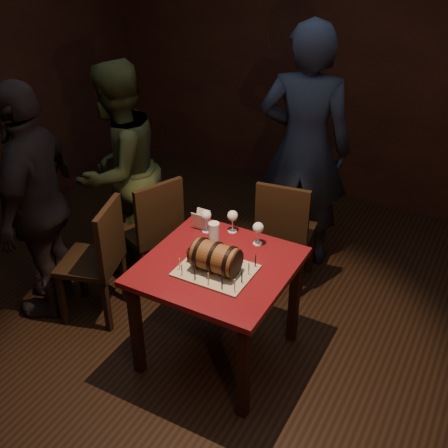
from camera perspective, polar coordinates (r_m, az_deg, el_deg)
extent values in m
plane|color=black|center=(4.04, -0.76, -11.80)|extent=(5.00, 5.00, 0.00)
cube|color=black|center=(5.45, 12.60, 16.08)|extent=(5.00, 0.04, 2.80)
cube|color=#4B0C12|center=(3.49, -0.64, -4.35)|extent=(0.90, 0.90, 0.04)
cube|color=black|center=(3.65, -8.90, -10.49)|extent=(0.06, 0.06, 0.71)
cube|color=black|center=(3.34, 2.01, -14.77)|extent=(0.06, 0.06, 0.71)
cube|color=black|center=(4.13, -2.66, -4.41)|extent=(0.06, 0.06, 0.71)
cube|color=black|center=(3.86, 7.14, -7.52)|extent=(0.06, 0.06, 0.71)
cube|color=#9C947E|center=(3.41, -0.84, -4.75)|extent=(0.45, 0.35, 0.01)
cylinder|color=brown|center=(3.35, -0.85, -3.42)|extent=(0.27, 0.18, 0.18)
cylinder|color=black|center=(3.40, -2.32, -2.96)|extent=(0.02, 0.20, 0.20)
cylinder|color=black|center=(3.35, -0.85, -3.42)|extent=(0.02, 0.20, 0.20)
cylinder|color=black|center=(3.31, 0.66, -3.89)|extent=(0.02, 0.20, 0.20)
cylinder|color=black|center=(3.41, -2.88, -2.79)|extent=(0.01, 0.17, 0.17)
cylinder|color=black|center=(3.30, 1.26, -4.08)|extent=(0.01, 0.17, 0.17)
cylinder|color=black|center=(3.42, -3.19, -2.69)|extent=(0.04, 0.02, 0.02)
sphere|color=black|center=(3.43, -3.47, -2.60)|extent=(0.03, 0.03, 0.03)
cylinder|color=#FFED98|center=(3.35, -4.31, -4.66)|extent=(0.01, 0.01, 0.08)
cylinder|color=black|center=(3.32, -4.34, -4.03)|extent=(0.00, 0.00, 0.01)
cylinder|color=black|center=(3.31, -2.97, -5.11)|extent=(0.01, 0.01, 0.08)
cylinder|color=black|center=(3.28, -2.99, -4.47)|extent=(0.00, 0.00, 0.01)
cylinder|color=#FFED98|center=(3.27, -1.61, -5.56)|extent=(0.01, 0.01, 0.08)
cylinder|color=black|center=(3.24, -1.62, -4.92)|extent=(0.00, 0.00, 0.01)
cylinder|color=black|center=(3.23, -0.21, -6.02)|extent=(0.01, 0.01, 0.08)
cylinder|color=black|center=(3.21, -0.21, -5.38)|extent=(0.00, 0.00, 0.01)
cylinder|color=#FFED98|center=(3.22, 1.09, -6.23)|extent=(0.01, 0.01, 0.08)
cylinder|color=black|center=(3.19, 1.10, -5.59)|extent=(0.00, 0.00, 0.01)
cylinder|color=black|center=(3.28, 1.83, -5.38)|extent=(0.01, 0.01, 0.08)
cylinder|color=black|center=(3.26, 1.84, -4.74)|extent=(0.00, 0.00, 0.01)
cylinder|color=#FFED98|center=(3.35, 2.53, -4.56)|extent=(0.01, 0.01, 0.08)
cylinder|color=black|center=(3.32, 2.55, -3.93)|extent=(0.00, 0.00, 0.01)
cylinder|color=black|center=(3.42, 3.21, -3.78)|extent=(0.01, 0.01, 0.08)
cylinder|color=black|center=(3.39, 3.23, -3.16)|extent=(0.00, 0.00, 0.01)
cylinder|color=#FFED98|center=(3.45, 1.85, -3.37)|extent=(0.01, 0.01, 0.08)
cylinder|color=black|center=(3.42, 1.87, -2.75)|extent=(0.00, 0.00, 0.01)
cylinder|color=black|center=(3.48, 0.52, -2.97)|extent=(0.01, 0.01, 0.08)
cylinder|color=black|center=(3.46, 0.52, -2.35)|extent=(0.00, 0.00, 0.01)
cylinder|color=#FFED98|center=(3.52, -0.78, -2.57)|extent=(0.01, 0.01, 0.08)
cylinder|color=black|center=(3.49, -0.79, -1.96)|extent=(0.00, 0.00, 0.01)
cylinder|color=black|center=(3.56, -2.06, -2.18)|extent=(0.01, 0.01, 0.08)
cylinder|color=black|center=(3.53, -2.07, -1.57)|extent=(0.00, 0.00, 0.01)
cylinder|color=#FFED98|center=(3.52, -2.96, -2.56)|extent=(0.01, 0.01, 0.08)
cylinder|color=black|center=(3.50, -2.98, -1.95)|extent=(0.00, 0.00, 0.01)
cylinder|color=black|center=(3.46, -3.74, -3.29)|extent=(0.01, 0.01, 0.08)
cylinder|color=black|center=(3.43, -3.76, -2.67)|extent=(0.00, 0.00, 0.01)
cylinder|color=#FFED98|center=(3.40, -4.55, -4.05)|extent=(0.01, 0.01, 0.08)
cylinder|color=black|center=(3.37, -4.58, -3.43)|extent=(0.00, 0.00, 0.01)
cylinder|color=silver|center=(3.79, -1.81, -0.71)|extent=(0.06, 0.06, 0.01)
cylinder|color=silver|center=(3.77, -1.82, -0.11)|extent=(0.01, 0.01, 0.09)
sphere|color=silver|center=(3.73, -1.84, 0.88)|extent=(0.07, 0.07, 0.07)
sphere|color=#591114|center=(3.73, -1.84, 0.78)|extent=(0.05, 0.05, 0.05)
cylinder|color=silver|center=(3.79, 0.86, -0.74)|extent=(0.06, 0.06, 0.01)
cylinder|color=silver|center=(3.76, 0.86, -0.13)|extent=(0.01, 0.01, 0.09)
sphere|color=silver|center=(3.73, 0.87, 0.85)|extent=(0.07, 0.07, 0.07)
cylinder|color=silver|center=(3.67, 3.43, -1.99)|extent=(0.06, 0.06, 0.01)
cylinder|color=silver|center=(3.64, 3.45, -1.37)|extent=(0.01, 0.01, 0.09)
sphere|color=silver|center=(3.60, 3.49, -0.36)|extent=(0.07, 0.07, 0.07)
sphere|color=#BF594C|center=(3.61, 3.49, -0.46)|extent=(0.05, 0.05, 0.05)
cylinder|color=silver|center=(3.63, -1.03, -0.94)|extent=(0.07, 0.07, 0.15)
cylinder|color=#9E5414|center=(3.64, -1.03, -1.17)|extent=(0.06, 0.06, 0.11)
cylinder|color=white|center=(3.61, -1.04, -0.28)|extent=(0.06, 0.06, 0.02)
cube|color=black|center=(4.38, 6.37, -0.82)|extent=(0.45, 0.45, 0.04)
cube|color=black|center=(4.61, 8.79, -2.64)|extent=(0.04, 0.04, 0.43)
cube|color=black|center=(4.68, 4.74, -1.84)|extent=(0.04, 0.04, 0.43)
cube|color=black|center=(4.34, 7.77, -4.99)|extent=(0.04, 0.04, 0.43)
cube|color=black|center=(4.41, 3.48, -4.11)|extent=(0.04, 0.04, 0.43)
cube|color=black|center=(4.10, 5.91, 0.89)|extent=(0.40, 0.09, 0.46)
cube|color=black|center=(4.40, -7.61, -0.73)|extent=(0.53, 0.53, 0.04)
cube|color=black|center=(4.72, -6.74, -1.61)|extent=(0.04, 0.04, 0.43)
cube|color=black|center=(4.59, -10.33, -3.02)|extent=(0.04, 0.04, 0.43)
cube|color=black|center=(4.48, -4.42, -3.48)|extent=(0.04, 0.04, 0.43)
cube|color=black|center=(4.34, -8.14, -5.03)|extent=(0.04, 0.04, 0.43)
cube|color=black|center=(4.14, -6.55, 1.17)|extent=(0.20, 0.38, 0.46)
cube|color=black|center=(4.12, -13.46, -3.84)|extent=(0.50, 0.50, 0.04)
cube|color=black|center=(4.44, -14.24, -4.81)|extent=(0.04, 0.04, 0.43)
cube|color=black|center=(4.21, -16.12, -7.45)|extent=(0.04, 0.04, 0.43)
cube|color=black|center=(4.32, -10.13, -5.43)|extent=(0.04, 0.04, 0.43)
cube|color=black|center=(4.07, -11.81, -8.20)|extent=(0.04, 0.04, 0.43)
cube|color=black|center=(3.92, -11.51, -1.19)|extent=(0.15, 0.39, 0.46)
imported|color=#1C2438|center=(4.46, 8.16, 7.56)|extent=(0.81, 0.62, 1.98)
imported|color=#374221|center=(4.47, -10.63, 5.40)|extent=(0.68, 0.85, 1.70)
imported|color=black|center=(4.08, -18.41, 2.02)|extent=(0.77, 1.11, 1.75)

